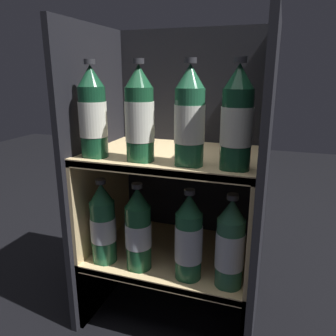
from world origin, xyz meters
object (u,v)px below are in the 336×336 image
at_px(bottle_lower_front_3, 230,246).
at_px(bottle_lower_front_1, 138,230).
at_px(bottle_lower_front_0, 103,225).
at_px(bottle_lower_front_2, 189,239).
at_px(bottle_upper_front_0, 93,115).
at_px(bottle_upper_front_3, 237,121).
at_px(bottle_upper_front_1, 140,117).
at_px(bottle_upper_front_2, 190,119).

bearing_deg(bottle_lower_front_3, bottle_lower_front_1, -180.00).
xyz_separation_m(bottle_lower_front_0, bottle_lower_front_2, (0.28, 0.00, -0.00)).
relative_size(bottle_upper_front_0, bottle_lower_front_2, 1.00).
height_order(bottle_upper_front_0, bottle_lower_front_0, bottle_upper_front_0).
bearing_deg(bottle_lower_front_0, bottle_upper_front_3, 0.00).
distance_m(bottle_upper_front_3, bottle_lower_front_2, 0.37).
bearing_deg(bottle_upper_front_3, bottle_upper_front_1, 180.00).
relative_size(bottle_upper_front_0, bottle_lower_front_1, 1.00).
bearing_deg(bottle_upper_front_3, bottle_lower_front_1, -180.00).
height_order(bottle_upper_front_0, bottle_lower_front_2, bottle_upper_front_0).
xyz_separation_m(bottle_upper_front_0, bottle_lower_front_2, (0.30, 0.00, -0.35)).
height_order(bottle_upper_front_2, bottle_lower_front_3, bottle_upper_front_2).
bearing_deg(bottle_lower_front_2, bottle_lower_front_0, 180.00).
xyz_separation_m(bottle_upper_front_0, bottle_lower_front_0, (0.01, 0.00, -0.35)).
height_order(bottle_upper_front_1, bottle_lower_front_3, bottle_upper_front_1).
bearing_deg(bottle_lower_front_0, bottle_lower_front_2, 0.00).
xyz_separation_m(bottle_upper_front_2, bottle_lower_front_2, (0.00, 0.00, -0.35)).
bearing_deg(bottle_upper_front_2, bottle_upper_front_1, 180.00).
xyz_separation_m(bottle_upper_front_1, bottle_lower_front_1, (-0.01, -0.00, -0.35)).
relative_size(bottle_upper_front_1, bottle_lower_front_1, 1.00).
bearing_deg(bottle_lower_front_0, bottle_upper_front_2, 0.00).
xyz_separation_m(bottle_upper_front_0, bottle_lower_front_3, (0.42, 0.00, -0.35)).
relative_size(bottle_upper_front_3, bottle_lower_front_1, 1.00).
xyz_separation_m(bottle_upper_front_3, bottle_lower_front_1, (-0.28, -0.00, -0.35)).
bearing_deg(bottle_upper_front_0, bottle_lower_front_0, 0.00).
bearing_deg(bottle_upper_front_1, bottle_upper_front_0, 180.00).
relative_size(bottle_lower_front_0, bottle_lower_front_1, 1.00).
height_order(bottle_upper_front_3, bottle_lower_front_1, bottle_upper_front_3).
bearing_deg(bottle_upper_front_0, bottle_upper_front_3, 0.00).
distance_m(bottle_lower_front_2, bottle_lower_front_3, 0.12).
distance_m(bottle_upper_front_3, bottle_lower_front_1, 0.45).
relative_size(bottle_upper_front_0, bottle_upper_front_1, 1.00).
bearing_deg(bottle_upper_front_1, bottle_lower_front_1, -180.00).
bearing_deg(bottle_upper_front_1, bottle_lower_front_3, 0.00).
bearing_deg(bottle_lower_front_3, bottle_upper_front_1, 180.00).
xyz_separation_m(bottle_lower_front_0, bottle_lower_front_1, (0.12, -0.00, 0.00)).
height_order(bottle_upper_front_0, bottle_upper_front_1, same).
bearing_deg(bottle_upper_front_3, bottle_lower_front_3, 0.00).
distance_m(bottle_upper_front_0, bottle_lower_front_3, 0.54).
relative_size(bottle_upper_front_0, bottle_upper_front_3, 1.00).
xyz_separation_m(bottle_upper_front_2, bottle_lower_front_3, (0.12, 0.00, -0.35)).
relative_size(bottle_upper_front_2, bottle_lower_front_3, 1.00).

